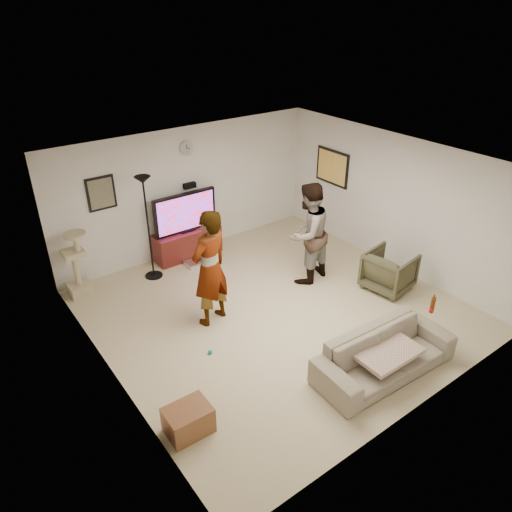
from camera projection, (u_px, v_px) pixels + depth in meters
floor at (275, 310)px, 7.96m from camera, size 5.50×5.50×0.02m
ceiling at (279, 164)px, 6.75m from camera, size 5.50×5.50×0.02m
wall_back at (189, 191)px, 9.29m from camera, size 5.50×0.04×2.50m
wall_front at (428, 332)px, 5.42m from camera, size 5.50×0.04×2.50m
wall_left at (104, 303)px, 5.92m from camera, size 0.04×5.50×2.50m
wall_right at (393, 202)px, 8.78m from camera, size 0.04×5.50×2.50m
wall_clock at (186, 148)px, 8.86m from camera, size 0.26×0.04×0.26m
wall_speaker at (190, 186)px, 9.19m from camera, size 0.25×0.10×0.10m
picture_back at (101, 193)px, 8.22m from camera, size 0.42×0.03×0.52m
picture_right at (332, 167)px, 9.78m from camera, size 0.03×0.78×0.62m
tv_stand at (188, 243)px, 9.46m from camera, size 1.34×0.45×0.56m
console_box at (196, 263)px, 9.27m from camera, size 0.40×0.30×0.07m
tv at (185, 212)px, 9.14m from camera, size 1.30×0.08×0.77m
tv_screen at (186, 213)px, 9.11m from camera, size 1.19×0.01×0.68m
floor_lamp at (148, 229)px, 8.44m from camera, size 0.32×0.32×1.94m
cat_tree at (75, 264)px, 8.10m from camera, size 0.38×0.38×1.18m
person_left at (210, 269)px, 7.25m from camera, size 0.79×0.62×1.91m
person_right at (308, 234)px, 8.37m from camera, size 1.02×0.86×1.85m
sofa at (385, 354)px, 6.51m from camera, size 2.09×0.90×0.60m
throw_blanket at (384, 350)px, 6.44m from camera, size 0.91×0.71×0.06m
beer_bottle at (433, 305)px, 6.80m from camera, size 0.06×0.06×0.25m
armchair at (389, 271)px, 8.37m from camera, size 0.88×0.86×0.71m
side_table at (188, 420)px, 5.66m from camera, size 0.54×0.41×0.36m
toy_ball at (210, 352)px, 6.96m from camera, size 0.06×0.06×0.06m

